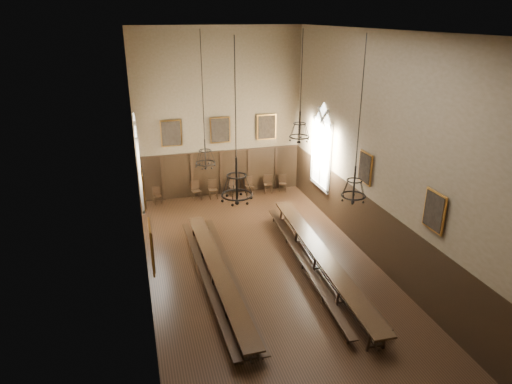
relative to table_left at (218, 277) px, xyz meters
name	(u,v)px	position (x,y,z in m)	size (l,w,h in m)	color
floor	(268,276)	(2.00, 0.18, -0.38)	(9.00, 18.00, 0.02)	black
ceiling	(271,31)	(2.00, 0.18, 8.64)	(9.00, 18.00, 0.02)	black
wall_back	(219,115)	(2.00, 9.19, 4.13)	(9.00, 0.02, 9.00)	#746047
wall_front	(420,318)	(2.00, -8.83, 4.13)	(9.00, 0.02, 9.00)	#746047
wall_left	(139,177)	(-2.51, 0.18, 4.13)	(0.02, 18.00, 9.00)	#746047
wall_right	(383,156)	(6.51, 0.18, 4.13)	(0.02, 18.00, 9.00)	#746047
wainscot_panelling	(268,247)	(2.00, 0.18, 0.88)	(9.00, 18.00, 2.50)	black
table_left	(218,277)	(0.00, 0.00, 0.00)	(0.88, 9.39, 0.73)	black
table_right	(320,261)	(4.08, -0.02, 0.04)	(1.15, 10.46, 0.81)	black
bench_left_outer	(206,279)	(-0.46, 0.14, -0.10)	(0.53, 9.45, 0.43)	black
bench_left_inner	(230,275)	(0.49, 0.17, -0.09)	(0.31, 9.53, 0.43)	black
bench_right_inner	(303,262)	(3.46, 0.29, -0.08)	(0.84, 9.93, 0.45)	black
bench_right_outer	(331,260)	(4.62, 0.18, -0.10)	(0.59, 9.37, 0.42)	black
chair_0	(157,199)	(-1.59, 8.70, -0.09)	(0.48, 0.48, 0.92)	black
chair_2	(196,194)	(0.51, 8.74, -0.06)	(0.52, 0.52, 1.02)	black
chair_3	(213,193)	(1.42, 8.65, -0.05)	(0.48, 0.48, 1.03)	black
chair_4	(234,190)	(2.61, 8.75, -0.06)	(0.47, 0.47, 1.01)	black
chair_5	(250,189)	(3.52, 8.71, -0.07)	(0.47, 0.47, 1.00)	black
chair_6	(268,187)	(4.58, 8.66, -0.06)	(0.51, 0.51, 1.01)	black
chair_7	(282,186)	(5.46, 8.68, -0.08)	(0.51, 0.51, 0.95)	black
chandelier_back_left	(205,154)	(0.16, 2.93, 3.91)	(0.81, 0.81, 5.24)	black
chandelier_back_right	(300,130)	(3.95, 2.39, 4.79)	(0.83, 0.83, 4.28)	black
chandelier_front_left	(237,186)	(0.23, -2.28, 4.44)	(0.94, 0.94, 4.65)	black
chandelier_front_right	(354,185)	(4.23, -1.96, 3.93)	(0.82, 0.82, 5.21)	black
portrait_back_0	(171,133)	(-0.60, 9.06, 3.33)	(1.10, 0.12, 1.40)	#AA7028
portrait_back_1	(220,130)	(2.00, 9.06, 3.33)	(1.10, 0.12, 1.40)	#AA7028
portrait_back_2	(267,127)	(4.60, 9.06, 3.33)	(1.10, 0.12, 1.40)	#AA7028
portrait_left_0	(143,189)	(-2.38, 1.18, 3.33)	(0.12, 1.00, 1.30)	#AA7028
portrait_left_1	(151,247)	(-2.38, -3.32, 3.33)	(0.12, 1.00, 1.30)	#AA7028
portrait_right_0	(365,168)	(6.38, 1.18, 3.33)	(0.12, 1.00, 1.30)	#AA7028
portrait_right_1	(434,211)	(6.38, -3.32, 3.33)	(0.12, 1.00, 1.30)	#AA7028
window_right	(322,146)	(6.43, 5.68, 3.03)	(0.20, 2.20, 4.60)	white
window_left	(138,160)	(-2.43, 5.68, 3.03)	(0.20, 2.20, 4.60)	white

